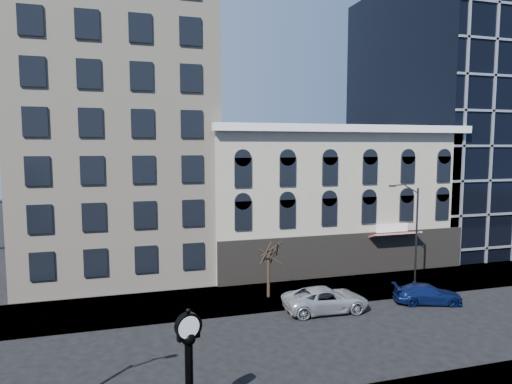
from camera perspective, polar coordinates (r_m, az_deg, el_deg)
name	(u,v)px	position (r m, az deg, el deg)	size (l,w,h in m)	color
ground	(241,351)	(25.43, -1.88, -19.29)	(160.00, 160.00, 0.00)	black
sidewalk_far	(212,301)	(32.66, -5.51, -13.41)	(160.00, 6.00, 0.12)	gray
cream_tower	(114,44)	(42.09, -17.35, 17.22)	(15.90, 15.40, 42.50)	#B9AB95
victorian_row	(324,198)	(42.40, 8.46, -0.78)	(22.60, 11.19, 12.50)	#A79E8A
glass_office	(468,118)	(57.48, 24.97, 8.43)	(20.00, 20.15, 28.00)	black
street_clock	(189,375)	(18.53, -8.36, -21.67)	(1.06, 1.06, 4.69)	black
street_lamp_far	(409,208)	(36.18, 18.63, -1.90)	(1.97, 0.94, 7.97)	black
bare_tree_far	(269,247)	(32.23, 1.59, -6.83)	(2.80, 2.80, 4.82)	#322519
car_far_a	(326,299)	(30.93, 8.73, -13.13)	(2.61, 5.66, 1.57)	#A5A8AD
car_far_b	(428,294)	(34.15, 20.65, -11.84)	(1.85, 4.56, 1.32)	#0C194C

